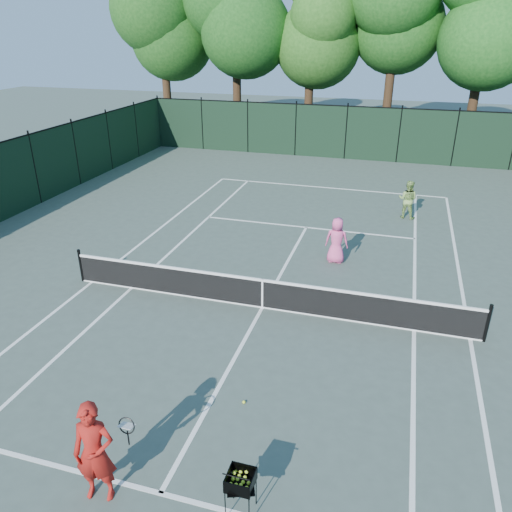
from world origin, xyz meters
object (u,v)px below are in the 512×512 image
(player_green, at_px, (408,199))
(ball_hopper, at_px, (241,480))
(player_pink, at_px, (337,240))
(loose_ball_midcourt, at_px, (244,402))
(coach, at_px, (95,453))

(player_green, relative_size, ball_hopper, 1.88)
(player_pink, bearing_deg, loose_ball_midcourt, 83.14)
(coach, xyz_separation_m, player_pink, (2.48, 10.28, -0.17))
(player_pink, distance_m, loose_ball_midcourt, 7.55)
(player_green, distance_m, ball_hopper, 15.16)
(ball_hopper, distance_m, loose_ball_midcourt, 2.65)
(coach, height_order, loose_ball_midcourt, coach)
(player_pink, height_order, player_green, player_green)
(player_green, height_order, ball_hopper, player_green)
(player_green, distance_m, loose_ball_midcourt, 12.91)
(coach, distance_m, player_pink, 10.58)
(loose_ball_midcourt, bearing_deg, player_green, 76.41)
(ball_hopper, bearing_deg, player_pink, 69.62)
(player_pink, relative_size, ball_hopper, 1.87)
(player_pink, xyz_separation_m, ball_hopper, (-0.12, -9.92, -0.08))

